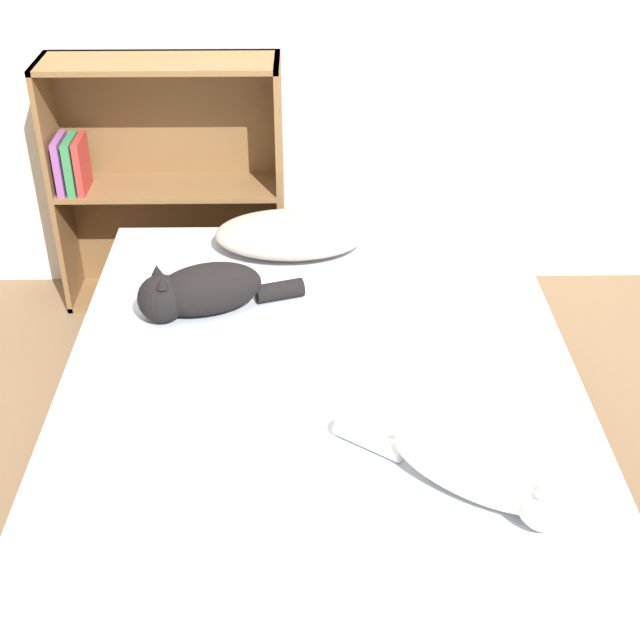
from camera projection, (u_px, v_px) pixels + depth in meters
name	position (u px, v px, depth m)	size (l,w,h in m)	color
ground_plane	(321.00, 495.00, 2.67)	(8.00, 8.00, 0.00)	brown
bed	(321.00, 440.00, 2.56)	(1.47, 1.90, 0.43)	#99754C
pillow	(291.00, 234.00, 3.04)	(0.52, 0.33, 0.11)	#B29E8E
cat_light	(485.00, 476.00, 2.02)	(0.52, 0.41, 0.15)	white
cat_dark	(199.00, 291.00, 2.68)	(0.50, 0.26, 0.17)	black
bookshelf	(165.00, 180.00, 3.41)	(0.86, 0.26, 0.97)	brown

